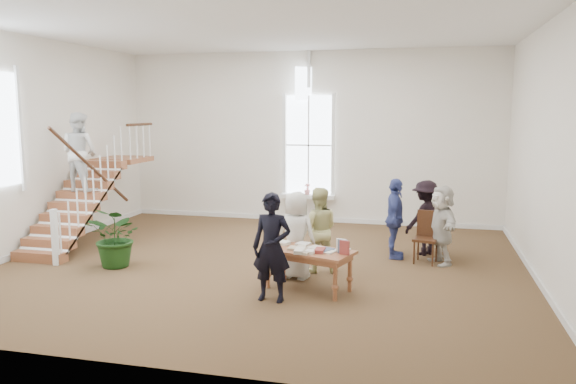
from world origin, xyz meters
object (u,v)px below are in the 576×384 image
(elderly_woman, at_px, (296,235))
(person_yellow, at_px, (318,230))
(woman_cluster_b, at_px, (426,218))
(woman_cluster_c, at_px, (441,225))
(library_table, at_px, (308,254))
(side_chair, at_px, (427,234))
(police_officer, at_px, (272,247))
(woman_cluster_a, at_px, (395,219))
(floor_plant, at_px, (117,237))

(elderly_woman, height_order, person_yellow, person_yellow)
(woman_cluster_b, xyz_separation_m, woman_cluster_c, (0.30, -0.65, -0.00))
(library_table, xyz_separation_m, person_yellow, (-0.05, 1.10, 0.18))
(library_table, height_order, woman_cluster_c, woman_cluster_c)
(elderly_woman, distance_m, person_yellow, 0.58)
(woman_cluster_b, xyz_separation_m, side_chair, (0.03, -0.60, -0.20))
(library_table, bearing_deg, police_officer, -107.02)
(person_yellow, xyz_separation_m, woman_cluster_b, (1.93, 1.74, -0.01))
(police_officer, height_order, woman_cluster_c, police_officer)
(police_officer, bearing_deg, woman_cluster_a, 64.25)
(library_table, bearing_deg, side_chair, 67.48)
(police_officer, height_order, floor_plant, police_officer)
(person_yellow, xyz_separation_m, woman_cluster_a, (1.33, 1.29, 0.02))
(woman_cluster_c, distance_m, side_chair, 0.34)
(woman_cluster_a, distance_m, woman_cluster_c, 0.92)
(floor_plant, bearing_deg, library_table, -7.40)
(floor_plant, distance_m, side_chair, 5.99)
(woman_cluster_b, bearing_deg, side_chair, 47.72)
(woman_cluster_a, distance_m, side_chair, 0.69)
(person_yellow, relative_size, floor_plant, 1.35)
(elderly_woman, distance_m, side_chair, 2.80)
(woman_cluster_c, bearing_deg, police_officer, -66.72)
(police_officer, xyz_separation_m, side_chair, (2.36, 2.90, -0.29))
(floor_plant, bearing_deg, woman_cluster_a, 20.48)
(library_table, relative_size, person_yellow, 1.03)
(elderly_woman, xyz_separation_m, person_yellow, (0.30, 0.50, 0.01))
(police_officer, xyz_separation_m, person_yellow, (0.40, 1.75, -0.07))
(woman_cluster_a, distance_m, woman_cluster_b, 0.75)
(elderly_woman, relative_size, woman_cluster_c, 1.01)
(library_table, height_order, elderly_woman, elderly_woman)
(library_table, xyz_separation_m, woman_cluster_b, (1.88, 2.85, 0.17))
(police_officer, xyz_separation_m, woman_cluster_a, (1.73, 3.04, -0.04))
(library_table, bearing_deg, woman_cluster_a, 79.79)
(police_officer, height_order, elderly_woman, police_officer)
(woman_cluster_a, xyz_separation_m, woman_cluster_c, (0.90, -0.20, -0.04))
(woman_cluster_a, relative_size, side_chair, 1.59)
(person_yellow, bearing_deg, library_table, 80.98)
(woman_cluster_b, height_order, side_chair, woman_cluster_b)
(woman_cluster_a, distance_m, floor_plant, 5.44)
(police_officer, relative_size, person_yellow, 1.09)
(woman_cluster_c, bearing_deg, woman_cluster_b, -179.22)
(library_table, bearing_deg, floor_plant, -169.58)
(woman_cluster_b, xyz_separation_m, floor_plant, (-5.69, -2.35, -0.19))
(library_table, relative_size, side_chair, 1.59)
(woman_cluster_b, bearing_deg, person_yellow, -3.28)
(woman_cluster_a, height_order, floor_plant, woman_cluster_a)
(library_table, bearing_deg, person_yellow, 110.44)
(police_officer, distance_m, woman_cluster_a, 3.50)
(woman_cluster_a, bearing_deg, woman_cluster_c, -104.66)
(woman_cluster_a, relative_size, woman_cluster_b, 1.05)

